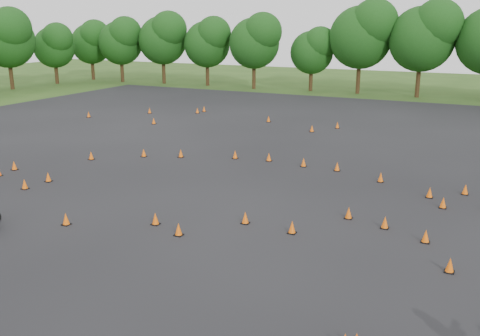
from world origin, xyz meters
The scene contains 4 objects.
ground centered at (0.00, 0.00, 0.00)m, with size 140.00×140.00×0.00m, color #2D5119.
asphalt_pad centered at (0.00, 6.00, 0.01)m, with size 62.00×62.00×0.00m, color black.
treeline centered at (3.16, 35.35, 4.60)m, with size 86.69×32.23×10.53m.
traffic_cones centered at (0.69, 6.15, 0.23)m, with size 36.90×33.43×0.45m.
Camera 1 is at (9.88, -16.77, 7.53)m, focal length 40.00 mm.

